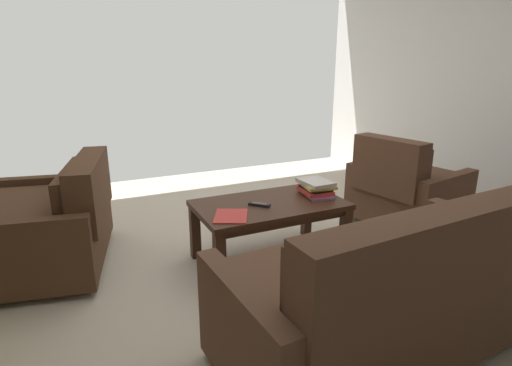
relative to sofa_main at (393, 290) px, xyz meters
The scene contains 8 objects.
ground_plane 1.25m from the sofa_main, 84.34° to the right, with size 5.21×5.49×0.01m, color beige.
sofa_main is the anchor object (origin of this frame).
loveseat_near 2.40m from the sofa_main, 49.02° to the right, with size 1.08×1.27×0.81m.
coffee_table 1.21m from the sofa_main, 86.64° to the right, with size 1.10×0.63×0.47m.
armchair_side 1.87m from the sofa_main, 136.31° to the right, with size 0.91×0.98×0.85m.
book_stack 1.27m from the sofa_main, 105.51° to the right, with size 0.28×0.34×0.12m.
tv_remote 1.19m from the sofa_main, 81.52° to the right, with size 0.14×0.15×0.02m.
loose_magazine 1.16m from the sofa_main, 67.61° to the right, with size 0.22×0.27×0.01m, color #C63833.
Camera 1 is at (1.26, 2.49, 1.46)m, focal length 28.36 mm.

